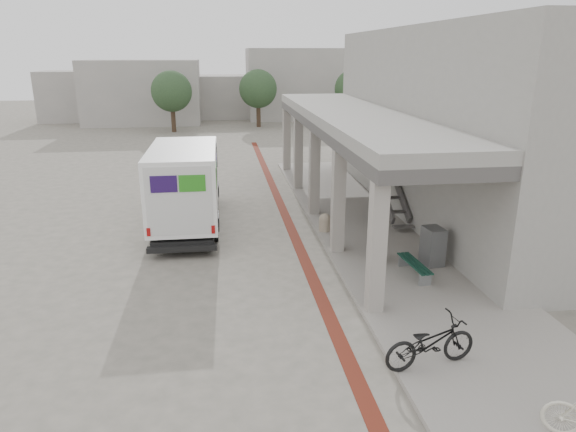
{
  "coord_description": "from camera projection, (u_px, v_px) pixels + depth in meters",
  "views": [
    {
      "loc": [
        -1.48,
        -14.34,
        6.08
      ],
      "look_at": [
        0.42,
        -0.41,
        1.6
      ],
      "focal_mm": 32.0,
      "sensor_mm": 36.0,
      "label": 1
    }
  ],
  "objects": [
    {
      "name": "tree_right",
      "position": [
        354.0,
        89.0,
        43.27
      ],
      "size": [
        3.2,
        3.2,
        4.8
      ],
      "color": "#38281C",
      "rests_on": "ground"
    },
    {
      "name": "ground",
      "position": [
        273.0,
        263.0,
        15.57
      ],
      "size": [
        120.0,
        120.0,
        0.0
      ],
      "primitive_type": "plane",
      "color": "#635F55",
      "rests_on": "ground"
    },
    {
      "name": "utility_cabinet",
      "position": [
        433.0,
        246.0,
        15.02
      ],
      "size": [
        0.58,
        0.73,
        1.12
      ],
      "primitive_type": "cube",
      "rotation": [
        0.0,
        0.0,
        0.12
      ],
      "color": "slate",
      "rests_on": "sidewalk"
    },
    {
      "name": "bicycle_black",
      "position": [
        430.0,
        343.0,
        10.1
      ],
      "size": [
        2.06,
        1.02,
        1.03
      ],
      "primitive_type": "imported",
      "rotation": [
        0.0,
        0.0,
        1.75
      ],
      "color": "black",
      "rests_on": "sidewalk"
    },
    {
      "name": "tree_mid",
      "position": [
        258.0,
        89.0,
        43.19
      ],
      "size": [
        3.2,
        3.2,
        4.8
      ],
      "color": "#38281C",
      "rests_on": "ground"
    },
    {
      "name": "tree_left",
      "position": [
        172.0,
        91.0,
        40.4
      ],
      "size": [
        3.2,
        3.2,
        4.8
      ],
      "color": "#38281C",
      "rests_on": "ground"
    },
    {
      "name": "transit_building",
      "position": [
        436.0,
        126.0,
        19.67
      ],
      "size": [
        7.6,
        17.0,
        7.0
      ],
      "color": "gray",
      "rests_on": "ground"
    },
    {
      "name": "fedex_truck",
      "position": [
        186.0,
        182.0,
        18.6
      ],
      "size": [
        2.27,
        7.09,
        3.02
      ],
      "rotation": [
        0.0,
        0.0,
        -0.01
      ],
      "color": "black",
      "rests_on": "ground"
    },
    {
      "name": "bollard_far",
      "position": [
        325.0,
        222.0,
        17.94
      ],
      "size": [
        0.42,
        0.42,
        0.63
      ],
      "color": "gray",
      "rests_on": "sidewalk"
    },
    {
      "name": "bike_lane_stripe",
      "position": [
        295.0,
        238.0,
        17.59
      ],
      "size": [
        0.35,
        40.0,
        0.01
      ],
      "primitive_type": "cube",
      "color": "#591D11",
      "rests_on": "ground"
    },
    {
      "name": "sidewalk",
      "position": [
        399.0,
        254.0,
        16.07
      ],
      "size": [
        4.4,
        28.0,
        0.12
      ],
      "primitive_type": "cube",
      "color": "gray",
      "rests_on": "ground"
    },
    {
      "name": "bollard_near",
      "position": [
        377.0,
        251.0,
        15.29
      ],
      "size": [
        0.43,
        0.43,
        0.65
      ],
      "color": "gray",
      "rests_on": "sidewalk"
    },
    {
      "name": "distant_backdrop",
      "position": [
        202.0,
        91.0,
        48.27
      ],
      "size": [
        28.0,
        10.0,
        6.5
      ],
      "color": "gray",
      "rests_on": "ground"
    },
    {
      "name": "bench",
      "position": [
        414.0,
        266.0,
        14.33
      ],
      "size": [
        0.47,
        1.64,
        0.38
      ],
      "rotation": [
        0.0,
        0.0,
        0.07
      ],
      "color": "gray",
      "rests_on": "sidewalk"
    }
  ]
}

